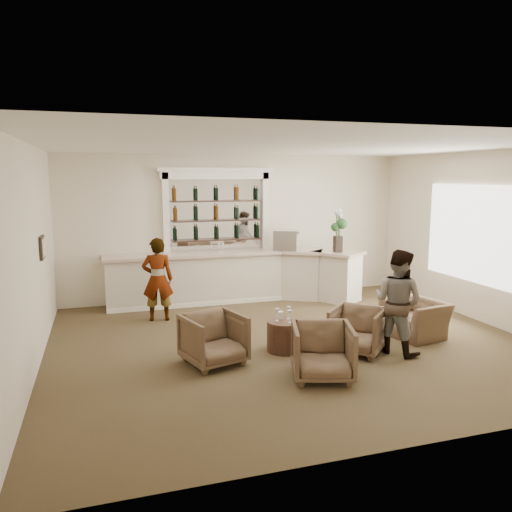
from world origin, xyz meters
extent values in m
plane|color=brown|center=(0.00, 0.00, 0.00)|extent=(8.00, 8.00, 0.00)
cube|color=beige|center=(0.00, 3.50, 1.65)|extent=(8.00, 0.04, 3.30)
cube|color=beige|center=(-4.00, 0.00, 1.65)|extent=(0.04, 7.00, 3.30)
cube|color=beige|center=(4.00, 0.00, 1.65)|extent=(0.04, 7.00, 3.30)
cube|color=white|center=(0.00, 0.00, 3.30)|extent=(8.00, 7.00, 0.04)
cube|color=white|center=(3.97, 0.50, 1.70)|extent=(0.05, 2.40, 1.90)
cube|color=black|center=(-3.97, 1.20, 1.65)|extent=(0.04, 0.46, 0.38)
cube|color=beige|center=(-3.94, 1.20, 1.65)|extent=(0.01, 0.38, 0.30)
cube|color=white|center=(-1.00, 3.15, 0.54)|extent=(4.00, 0.70, 1.08)
cube|color=beige|center=(-1.00, 3.13, 1.11)|extent=(4.10, 0.82, 0.06)
cube|color=white|center=(1.35, 2.92, 0.54)|extent=(1.12, 1.04, 1.08)
cube|color=beige|center=(1.35, 2.90, 1.11)|extent=(1.27, 1.19, 0.06)
cube|color=white|center=(2.05, 2.40, 0.54)|extent=(1.08, 1.14, 1.08)
cube|color=beige|center=(2.05, 2.38, 1.11)|extent=(1.24, 1.29, 0.06)
cube|color=white|center=(-1.00, 2.82, 0.05)|extent=(4.00, 0.06, 0.10)
cube|color=white|center=(-0.50, 3.48, 1.95)|extent=(2.15, 0.02, 1.65)
cube|color=white|center=(-1.65, 3.42, 1.45)|extent=(0.14, 0.16, 2.90)
cube|color=white|center=(0.65, 3.42, 1.45)|extent=(0.14, 0.16, 2.90)
cube|color=white|center=(-0.50, 3.42, 2.84)|extent=(2.52, 0.16, 0.18)
cube|color=white|center=(-0.50, 3.42, 2.96)|extent=(2.64, 0.20, 0.08)
cube|color=#36241B|center=(-0.50, 3.37, 1.38)|extent=(2.05, 0.20, 0.03)
cube|color=#36241B|center=(-0.50, 3.37, 1.82)|extent=(2.05, 0.20, 0.03)
cube|color=#36241B|center=(-0.50, 3.37, 2.26)|extent=(2.05, 0.20, 0.03)
cylinder|color=#543224|center=(-0.25, -0.34, 0.25)|extent=(0.58, 0.58, 0.50)
imported|color=gray|center=(-2.02, 2.03, 0.82)|extent=(0.65, 0.47, 1.65)
imported|color=gray|center=(1.44, -0.96, 0.84)|extent=(0.94, 1.02, 1.68)
imported|color=brown|center=(-1.48, -0.57, 0.39)|extent=(1.04, 1.05, 0.77)
imported|color=brown|center=(-0.14, -1.56, 0.39)|extent=(1.04, 1.06, 0.77)
imported|color=brown|center=(0.84, -0.76, 0.37)|extent=(1.13, 1.13, 0.74)
imported|color=brown|center=(2.23, -0.33, 0.32)|extent=(1.04, 1.13, 0.64)
cube|color=silver|center=(0.97, 2.91, 1.37)|extent=(0.66, 0.62, 0.46)
cube|color=black|center=(1.99, 2.29, 1.32)|extent=(0.16, 0.16, 0.36)
cube|color=white|center=(-0.27, -0.20, 0.56)|extent=(0.08, 0.08, 0.12)
camera|label=1|loc=(-3.02, -7.65, 2.82)|focal=35.00mm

